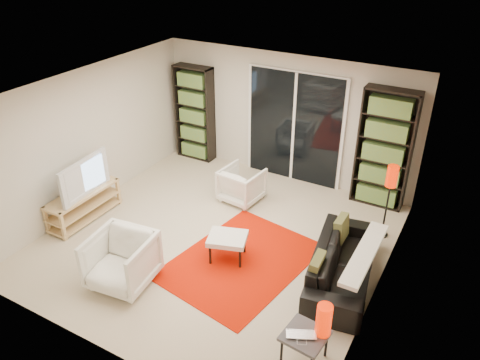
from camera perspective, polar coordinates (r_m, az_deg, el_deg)
name	(u,v)px	position (r m, az deg, el deg)	size (l,w,h in m)	color
floor	(217,239)	(7.49, -2.81, -7.22)	(5.00, 5.00, 0.00)	beige
wall_back	(286,118)	(8.86, 5.59, 7.58)	(5.00, 0.02, 2.40)	beige
wall_front	(90,270)	(5.26, -17.82, -10.45)	(5.00, 0.02, 2.40)	beige
wall_left	(90,139)	(8.33, -17.87, 4.82)	(0.02, 5.00, 2.40)	beige
wall_right	(387,219)	(6.07, 17.49, -4.60)	(0.02, 5.00, 2.40)	beige
ceiling	(213,94)	(6.37, -3.34, 10.45)	(5.00, 5.00, 0.02)	white
sliding_door	(294,128)	(8.81, 6.63, 6.35)	(1.92, 0.08, 2.16)	white
bookshelf_left	(195,113)	(9.70, -5.55, 8.09)	(0.80, 0.30, 1.95)	black
bookshelf_right	(384,149)	(8.26, 17.16, 3.58)	(0.90, 0.30, 2.10)	black
tv_stand	(84,204)	(8.27, -18.47, -2.84)	(0.43, 1.34, 0.50)	tan
tv	(79,176)	(7.99, -18.98, 0.47)	(1.09, 0.14, 0.63)	black
rug	(241,261)	(7.04, 0.15, -9.86)	(1.66, 2.24, 0.01)	#C71500
sofa	(343,263)	(6.71, 12.47, -9.88)	(1.97, 0.77, 0.58)	black
armchair_back	(242,185)	(8.32, 0.21, -0.57)	(0.67, 0.69, 0.63)	white
armchair_front	(121,261)	(6.65, -14.26, -9.52)	(0.81, 0.83, 0.76)	white
ottoman	(227,239)	(6.90, -1.54, -7.24)	(0.67, 0.60, 0.40)	white
side_table	(305,337)	(5.56, 7.94, -18.44)	(0.51, 0.51, 0.40)	#434348
laptop	(301,338)	(5.46, 7.50, -18.59)	(0.34, 0.22, 0.03)	silver
table_lamp	(324,320)	(5.43, 10.19, -16.43)	(0.18, 0.18, 0.40)	red
floor_lamp	(391,184)	(7.42, 17.89, -0.52)	(0.19, 0.19, 1.25)	black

